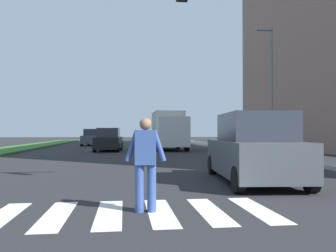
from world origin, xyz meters
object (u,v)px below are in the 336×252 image
(street_lamp_right, at_px, (270,79))
(sedan_distant, at_px, (93,138))
(truck_box_delivery, at_px, (169,130))
(sedan_far_horizon, at_px, (103,137))
(sedan_midblock, at_px, (109,140))
(suv_crossing, at_px, (253,150))
(pedestrian_performer, at_px, (146,160))

(street_lamp_right, relative_size, sedan_distant, 1.71)
(sedan_distant, distance_m, truck_box_delivery, 11.90)
(street_lamp_right, xyz_separation_m, sedan_distant, (-11.86, 17.73, -3.78))
(street_lamp_right, xyz_separation_m, sedan_far_horizon, (-11.30, 25.98, -3.80))
(street_lamp_right, xyz_separation_m, sedan_midblock, (-9.77, 7.00, -3.79))
(suv_crossing, distance_m, sedan_far_horizon, 36.53)
(sedan_midblock, distance_m, truck_box_delivery, 4.91)
(sedan_distant, bearing_deg, sedan_far_horizon, 86.05)
(suv_crossing, height_order, sedan_far_horizon, suv_crossing)
(street_lamp_right, bearing_deg, suv_crossing, -116.26)
(pedestrian_performer, distance_m, sedan_distant, 31.25)
(sedan_distant, relative_size, truck_box_delivery, 0.71)
(street_lamp_right, relative_size, sedan_far_horizon, 1.65)
(pedestrian_performer, bearing_deg, sedan_far_horizon, 94.47)
(sedan_far_horizon, height_order, truck_box_delivery, truck_box_delivery)
(pedestrian_performer, height_order, suv_crossing, suv_crossing)
(sedan_distant, height_order, sedan_far_horizon, sedan_distant)
(sedan_distant, relative_size, sedan_far_horizon, 0.97)
(street_lamp_right, height_order, sedan_midblock, street_lamp_right)
(sedan_midblock, xyz_separation_m, sedan_far_horizon, (-1.53, 18.97, -0.01))
(sedan_far_horizon, bearing_deg, sedan_midblock, -85.39)
(truck_box_delivery, bearing_deg, sedan_distant, 125.13)
(sedan_midblock, relative_size, sedan_far_horizon, 1.01)
(suv_crossing, relative_size, sedan_far_horizon, 1.05)
(suv_crossing, height_order, sedan_midblock, suv_crossing)
(sedan_far_horizon, bearing_deg, pedestrian_performer, -85.53)
(street_lamp_right, distance_m, suv_crossing, 11.73)
(street_lamp_right, distance_m, pedestrian_performer, 16.07)
(street_lamp_right, height_order, sedan_far_horizon, street_lamp_right)
(pedestrian_performer, distance_m, sedan_far_horizon, 39.41)
(pedestrian_performer, bearing_deg, sedan_distant, 96.69)
(sedan_midblock, xyz_separation_m, sedan_distant, (-2.10, 10.73, 0.01))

